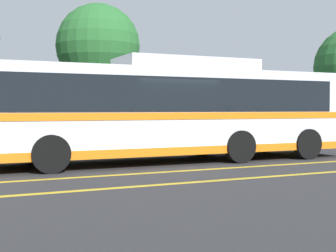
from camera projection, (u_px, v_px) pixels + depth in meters
ground_plane at (165, 163)px, 14.42m from camera, size 220.00×220.00×0.00m
lane_strip_0 at (202, 170)px, 12.70m from camera, size 32.42×0.20×0.01m
lane_strip_1 at (239, 179)px, 11.05m from camera, size 32.42×0.20×0.01m
curb_strip at (113, 146)px, 19.80m from camera, size 40.42×0.36×0.15m
transit_bus at (169, 109)px, 14.65m from camera, size 12.77×2.86×3.23m
parked_car_2 at (142, 134)px, 18.62m from camera, size 4.83×1.97×1.21m
parked_car_3 at (276, 129)px, 21.38m from camera, size 4.28×2.02×1.43m
tree_1 at (98, 46)px, 23.57m from camera, size 4.22×4.22×6.94m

